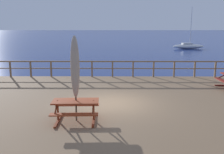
# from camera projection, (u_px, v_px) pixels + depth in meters

# --- Properties ---
(ground_plane) EXTENTS (600.00, 600.00, 0.00)m
(ground_plane) POSITION_uv_depth(u_px,v_px,m) (112.00, 120.00, 11.62)
(ground_plane) COLOR navy
(wooden_deck) EXTENTS (16.98, 12.49, 0.78)m
(wooden_deck) POSITION_uv_depth(u_px,v_px,m) (112.00, 111.00, 11.54)
(wooden_deck) COLOR #846647
(wooden_deck) RESTS_ON ground
(railing_waterside_far) EXTENTS (16.78, 0.10, 1.09)m
(railing_waterside_far) POSITION_uv_depth(u_px,v_px,m) (113.00, 66.00, 17.31)
(railing_waterside_far) COLOR brown
(railing_waterside_far) RESTS_ON wooden_deck
(picnic_table_mid_centre) EXTENTS (1.69, 1.45, 0.78)m
(picnic_table_mid_centre) POSITION_uv_depth(u_px,v_px,m) (76.00, 106.00, 9.18)
(picnic_table_mid_centre) COLOR #993819
(picnic_table_mid_centre) RESTS_ON wooden_deck
(patio_umbrella_short_back) EXTENTS (0.32, 0.32, 3.07)m
(patio_umbrella_short_back) POSITION_uv_depth(u_px,v_px,m) (75.00, 67.00, 8.97)
(patio_umbrella_short_back) COLOR #4C3828
(patio_umbrella_short_back) RESTS_ON wooden_deck
(sailboat_distant) EXTENTS (6.16, 2.41, 7.72)m
(sailboat_distant) POSITION_uv_depth(u_px,v_px,m) (188.00, 46.00, 48.42)
(sailboat_distant) COLOR white
(sailboat_distant) RESTS_ON ground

